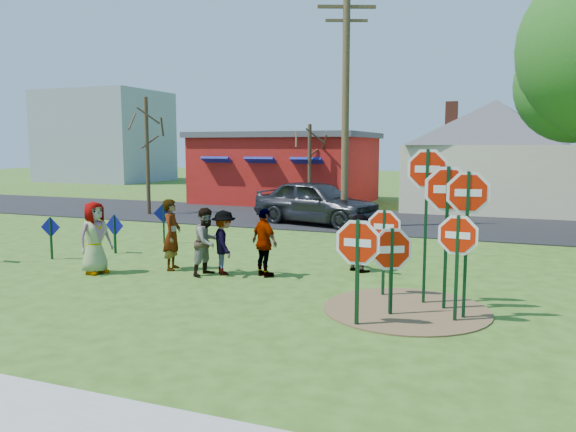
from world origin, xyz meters
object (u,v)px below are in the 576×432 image
(stop_sign_c, at_px, (467,210))
(person_b, at_px, (172,235))
(stop_sign_d, at_px, (447,201))
(person_a, at_px, (95,238))
(stop_sign_b, at_px, (427,186))
(utility_pole, at_px, (345,106))
(stop_sign_a, at_px, (358,250))
(suv, at_px, (316,202))

(stop_sign_c, height_order, person_b, stop_sign_c)
(stop_sign_d, distance_m, person_a, 8.49)
(stop_sign_b, distance_m, stop_sign_d, 0.57)
(stop_sign_b, distance_m, utility_pole, 10.80)
(stop_sign_c, height_order, utility_pole, utility_pole)
(stop_sign_a, xyz_separation_m, stop_sign_d, (1.33, 1.58, 0.75))
(stop_sign_a, bearing_deg, suv, 112.60)
(person_a, height_order, utility_pole, utility_pole)
(stop_sign_a, relative_size, person_b, 1.12)
(stop_sign_c, relative_size, stop_sign_d, 0.97)
(stop_sign_c, xyz_separation_m, stop_sign_d, (-0.40, 0.48, 0.10))
(stop_sign_d, relative_size, suv, 0.57)
(stop_sign_d, relative_size, utility_pole, 0.33)
(stop_sign_d, distance_m, utility_pole, 11.28)
(stop_sign_a, height_order, stop_sign_d, stop_sign_d)
(suv, bearing_deg, stop_sign_d, -134.85)
(stop_sign_a, distance_m, suv, 12.84)
(stop_sign_a, relative_size, suv, 0.39)
(stop_sign_a, distance_m, stop_sign_c, 2.15)
(stop_sign_d, bearing_deg, utility_pole, 108.73)
(person_b, bearing_deg, stop_sign_b, -113.93)
(stop_sign_c, xyz_separation_m, person_b, (-7.27, 1.59, -1.10))
(stop_sign_d, xyz_separation_m, person_b, (-6.87, 1.11, -1.20))
(stop_sign_b, bearing_deg, stop_sign_a, -121.09)
(person_b, xyz_separation_m, utility_pole, (2.07, 8.76, 3.76))
(stop_sign_d, relative_size, person_a, 1.63)
(stop_sign_c, height_order, person_a, stop_sign_c)
(suv, bearing_deg, stop_sign_c, -134.39)
(stop_sign_c, relative_size, suv, 0.55)
(stop_sign_a, bearing_deg, stop_sign_b, 64.82)
(suv, xyz_separation_m, utility_pole, (1.29, -0.45, 3.74))
(stop_sign_b, bearing_deg, stop_sign_d, -37.19)
(person_a, bearing_deg, suv, 3.66)
(stop_sign_b, height_order, utility_pole, utility_pole)
(stop_sign_c, distance_m, utility_pole, 11.89)
(stop_sign_a, height_order, stop_sign_c, stop_sign_c)
(suv, bearing_deg, person_b, -170.21)
(stop_sign_b, distance_m, person_b, 6.67)
(stop_sign_c, bearing_deg, stop_sign_a, -156.13)
(utility_pole, bearing_deg, stop_sign_b, -65.50)
(person_a, distance_m, person_b, 1.87)
(stop_sign_c, xyz_separation_m, person_a, (-8.80, 0.52, -1.11))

